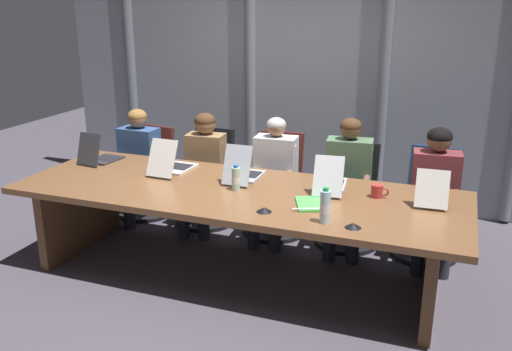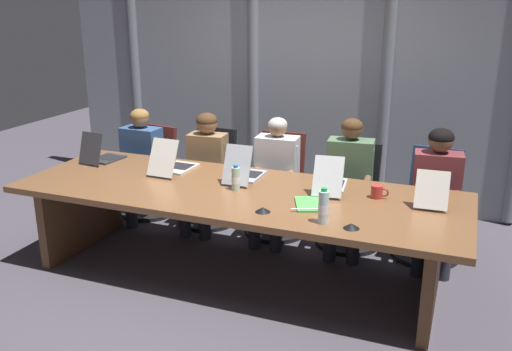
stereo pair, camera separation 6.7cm
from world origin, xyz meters
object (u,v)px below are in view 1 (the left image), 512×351
(office_chair_center, at_px, (276,196))
(conference_mic_left_side, at_px, (264,210))
(laptop_left_mid, at_px, (173,165))
(laptop_center, at_px, (244,172))
(office_chair_left_end, at_px, (147,181))
(person_left_mid, at_px, (203,164))
(person_right_mid, at_px, (347,178))
(person_right_end, at_px, (435,188))
(person_center, at_px, (273,173))
(coffee_mug_near, at_px, (377,191))
(laptop_left_end, at_px, (100,156))
(person_left_end, at_px, (135,158))
(water_bottle_primary, at_px, (236,179))
(laptop_right_end, at_px, (431,194))
(spiral_notepad, at_px, (312,204))
(office_chair_left_mid, at_px, (207,188))
(laptop_right_mid, at_px, (330,182))
(water_bottle_secondary, at_px, (325,207))
(conference_mic_middle, at_px, (353,225))
(office_chair_right_end, at_px, (427,216))
(office_chair_right_mid, at_px, (349,207))

(office_chair_center, xyz_separation_m, conference_mic_left_side, (0.36, -1.34, 0.40))
(laptop_left_mid, relative_size, laptop_center, 1.04)
(office_chair_left_end, distance_m, person_left_mid, 0.81)
(person_right_mid, relative_size, person_right_end, 1.02)
(office_chair_left_end, xyz_separation_m, person_left_mid, (0.73, -0.16, 0.31))
(person_center, distance_m, coffee_mug_near, 1.20)
(laptop_left_end, xyz_separation_m, person_right_end, (2.93, 0.54, -0.13))
(person_left_end, relative_size, person_right_mid, 0.94)
(water_bottle_primary, bearing_deg, person_right_end, 29.44)
(laptop_right_end, distance_m, person_right_mid, 0.92)
(laptop_left_end, bearing_deg, spiral_notepad, -94.25)
(person_center, distance_m, water_bottle_primary, 0.84)
(office_chair_left_end, relative_size, water_bottle_primary, 4.36)
(office_chair_left_mid, xyz_separation_m, person_right_mid, (1.45, -0.15, 0.32))
(laptop_left_end, xyz_separation_m, person_center, (1.51, 0.53, -0.15))
(office_chair_left_mid, height_order, spiral_notepad, office_chair_left_mid)
(person_right_mid, bearing_deg, laptop_right_mid, -9.40)
(person_right_mid, bearing_deg, water_bottle_secondary, -1.49)
(person_left_mid, xyz_separation_m, person_center, (0.72, 0.00, -0.01))
(coffee_mug_near, bearing_deg, office_chair_left_end, 163.25)
(conference_mic_middle, bearing_deg, person_left_mid, 143.77)
(office_chair_right_end, relative_size, person_center, 0.82)
(laptop_left_mid, height_order, office_chair_right_end, laptop_left_mid)
(laptop_left_end, height_order, coffee_mug_near, laptop_left_end)
(office_chair_right_mid, xyz_separation_m, spiral_notepad, (-0.07, -1.09, 0.40))
(laptop_left_end, bearing_deg, office_chair_center, -58.57)
(water_bottle_secondary, bearing_deg, coffee_mug_near, 67.95)
(conference_mic_left_side, bearing_deg, person_center, 105.70)
(water_bottle_secondary, bearing_deg, person_right_mid, 94.24)
(person_right_end, height_order, conference_mic_middle, person_right_end)
(laptop_left_mid, relative_size, office_chair_right_end, 0.53)
(laptop_center, relative_size, person_right_mid, 0.40)
(laptop_left_end, distance_m, laptop_left_mid, 0.77)
(laptop_left_end, xyz_separation_m, laptop_right_end, (2.92, -0.01, -0.00))
(person_left_end, xyz_separation_m, coffee_mug_near, (2.51, -0.59, 0.15))
(office_chair_right_mid, bearing_deg, office_chair_left_end, -88.16)
(office_chair_left_end, bearing_deg, person_center, 93.24)
(laptop_center, distance_m, person_right_end, 1.60)
(laptop_right_mid, relative_size, conference_mic_middle, 4.75)
(spiral_notepad, bearing_deg, person_left_mid, 123.45)
(office_chair_right_end, bearing_deg, water_bottle_secondary, -18.88)
(laptop_right_mid, relative_size, water_bottle_secondary, 2.11)
(laptop_left_end, height_order, person_left_end, person_left_end)
(laptop_left_mid, xyz_separation_m, office_chair_right_end, (2.12, 0.72, -0.45))
(laptop_right_mid, xyz_separation_m, person_right_mid, (0.03, 0.53, -0.12))
(laptop_right_mid, bearing_deg, person_center, 44.60)
(office_chair_right_mid, relative_size, person_right_mid, 0.77)
(office_chair_center, height_order, person_left_end, person_left_end)
(laptop_center, xyz_separation_m, person_center, (0.07, 0.54, -0.16))
(office_chair_left_mid, xyz_separation_m, water_bottle_primary, (0.73, -0.98, 0.48))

